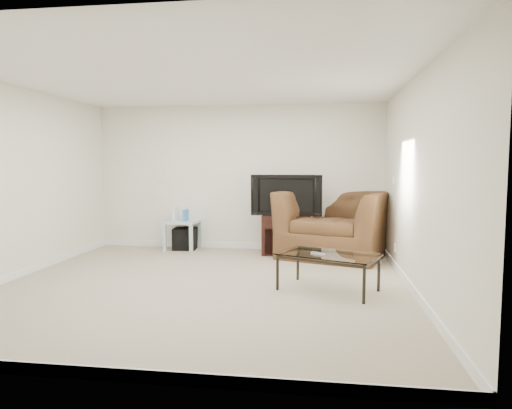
# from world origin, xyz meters

# --- Properties ---
(floor) EXTENTS (5.00, 5.00, 0.00)m
(floor) POSITION_xyz_m (0.00, 0.00, 0.00)
(floor) COLOR tan
(floor) RESTS_ON ground
(ceiling) EXTENTS (5.00, 5.00, 0.00)m
(ceiling) POSITION_xyz_m (0.00, 0.00, 2.50)
(ceiling) COLOR white
(ceiling) RESTS_ON ground
(wall_back) EXTENTS (5.00, 0.02, 2.50)m
(wall_back) POSITION_xyz_m (0.00, 2.50, 1.25)
(wall_back) COLOR silver
(wall_back) RESTS_ON ground
(wall_left) EXTENTS (0.02, 5.00, 2.50)m
(wall_left) POSITION_xyz_m (-2.50, 0.00, 1.25)
(wall_left) COLOR silver
(wall_left) RESTS_ON ground
(wall_right) EXTENTS (0.02, 5.00, 2.50)m
(wall_right) POSITION_xyz_m (2.50, 0.00, 1.25)
(wall_right) COLOR silver
(wall_right) RESTS_ON ground
(plate_back) EXTENTS (0.12, 0.02, 0.12)m
(plate_back) POSITION_xyz_m (-1.40, 2.49, 1.25)
(plate_back) COLOR white
(plate_back) RESTS_ON wall_back
(plate_right_switch) EXTENTS (0.02, 0.09, 0.13)m
(plate_right_switch) POSITION_xyz_m (2.49, 1.60, 1.25)
(plate_right_switch) COLOR white
(plate_right_switch) RESTS_ON wall_right
(plate_right_outlet) EXTENTS (0.02, 0.08, 0.12)m
(plate_right_outlet) POSITION_xyz_m (2.49, 1.30, 0.30)
(plate_right_outlet) COLOR white
(plate_right_outlet) RESTS_ON wall_right
(tv_stand) EXTENTS (0.79, 0.55, 0.65)m
(tv_stand) POSITION_xyz_m (0.88, 2.14, 0.33)
(tv_stand) COLOR black
(tv_stand) RESTS_ON floor
(dvd_player) EXTENTS (0.43, 0.30, 0.06)m
(dvd_player) POSITION_xyz_m (0.88, 2.10, 0.54)
(dvd_player) COLOR black
(dvd_player) RESTS_ON tv_stand
(television) EXTENTS (1.07, 0.22, 0.66)m
(television) POSITION_xyz_m (0.88, 2.11, 0.98)
(television) COLOR black
(television) RESTS_ON tv_stand
(side_table) EXTENTS (0.56, 0.56, 0.51)m
(side_table) POSITION_xyz_m (-0.94, 2.28, 0.25)
(side_table) COLOR silver
(side_table) RESTS_ON floor
(subwoofer) EXTENTS (0.42, 0.42, 0.38)m
(subwoofer) POSITION_xyz_m (-0.91, 2.30, 0.18)
(subwoofer) COLOR black
(subwoofer) RESTS_ON floor
(game_console) EXTENTS (0.08, 0.17, 0.23)m
(game_console) POSITION_xyz_m (-1.07, 2.27, 0.62)
(game_console) COLOR white
(game_console) RESTS_ON side_table
(game_case) EXTENTS (0.07, 0.15, 0.20)m
(game_case) POSITION_xyz_m (-0.88, 2.25, 0.61)
(game_case) COLOR #337FCC
(game_case) RESTS_ON side_table
(recliner) EXTENTS (1.86, 1.50, 1.41)m
(recliner) POSITION_xyz_m (1.64, 2.05, 0.71)
(recliner) COLOR brown
(recliner) RESTS_ON floor
(coffee_table) EXTENTS (1.28, 1.02, 0.44)m
(coffee_table) POSITION_xyz_m (1.52, -0.01, 0.22)
(coffee_table) COLOR black
(coffee_table) RESTS_ON floor
(remote) EXTENTS (0.17, 0.15, 0.02)m
(remote) POSITION_xyz_m (1.40, -0.05, 0.45)
(remote) COLOR #B2B2B7
(remote) RESTS_ON coffee_table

